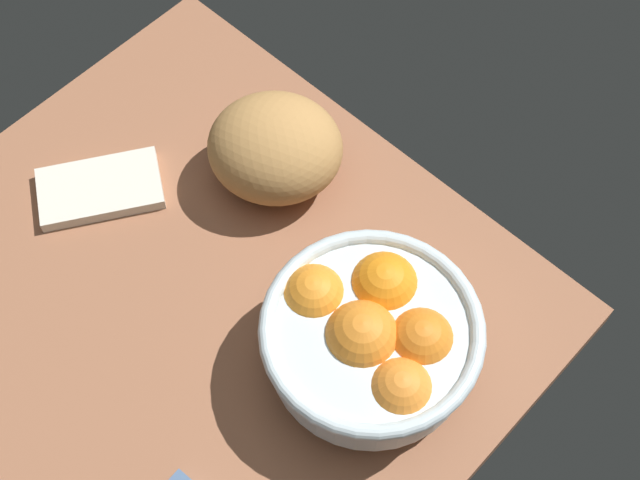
{
  "coord_description": "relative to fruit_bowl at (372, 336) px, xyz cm",
  "views": [
    {
      "loc": [
        -14.06,
        -39.31,
        89.57
      ],
      "look_at": [
        20.79,
        -6.5,
        5.0
      ],
      "focal_mm": 51.56,
      "sensor_mm": 36.0,
      "label": 1
    }
  ],
  "objects": [
    {
      "name": "fruit_bowl",
      "position": [
        0.0,
        0.0,
        0.0
      ],
      "size": [
        22.12,
        22.12,
        10.76
      ],
      "color": "silver",
      "rests_on": "ground"
    },
    {
      "name": "bread_loaf",
      "position": [
        9.95,
        23.34,
        -0.87
      ],
      "size": [
        20.26,
        20.56,
        10.44
      ],
      "primitive_type": "ellipsoid",
      "rotation": [
        0.0,
        0.0,
        5.33
      ],
      "color": "#B9854A",
      "rests_on": "ground"
    },
    {
      "name": "ground_plane",
      "position": [
        -15.94,
        18.12,
        -7.59
      ],
      "size": [
        76.55,
        67.03,
        3.0
      ],
      "primitive_type": "cube",
      "color": "#965E41"
    },
    {
      "name": "napkin_folded",
      "position": [
        -5.8,
        36.34,
        -5.32
      ],
      "size": [
        15.99,
        14.25,
        1.53
      ],
      "primitive_type": "cube",
      "rotation": [
        0.0,
        0.0,
        -0.58
      ],
      "color": "silver",
      "rests_on": "ground"
    }
  ]
}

